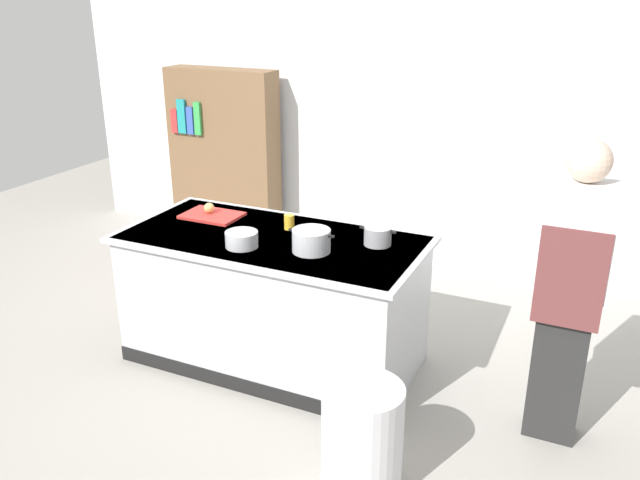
{
  "coord_description": "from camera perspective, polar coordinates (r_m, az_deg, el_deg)",
  "views": [
    {
      "loc": [
        1.94,
        -3.44,
        2.41
      ],
      "look_at": [
        0.25,
        0.2,
        0.85
      ],
      "focal_mm": 36.72,
      "sensor_mm": 36.0,
      "label": 1
    }
  ],
  "objects": [
    {
      "name": "counter_island",
      "position": [
        4.4,
        -4.07,
        -5.03
      ],
      "size": [
        1.98,
        0.98,
        0.9
      ],
      "color": "#B7BABF",
      "rests_on": "ground_plane"
    },
    {
      "name": "cutting_board",
      "position": [
        4.65,
        -9.39,
        2.13
      ],
      "size": [
        0.4,
        0.28,
        0.02
      ],
      "primitive_type": "cube",
      "color": "red",
      "rests_on": "counter_island"
    },
    {
      "name": "person_chef",
      "position": [
        3.72,
        20.94,
        -4.01
      ],
      "size": [
        0.38,
        0.25,
        1.72
      ],
      "rotation": [
        0.0,
        0.0,
        1.34
      ],
      "color": "#262626",
      "rests_on": "ground_plane"
    },
    {
      "name": "onion",
      "position": [
        4.66,
        -9.64,
        2.77
      ],
      "size": [
        0.07,
        0.07,
        0.07
      ],
      "primitive_type": "sphere",
      "color": "tan",
      "rests_on": "cutting_board"
    },
    {
      "name": "bookshelf",
      "position": [
        6.47,
        -8.34,
        7.09
      ],
      "size": [
        1.1,
        0.31,
        1.7
      ],
      "color": "brown",
      "rests_on": "ground_plane"
    },
    {
      "name": "sauce_pan",
      "position": [
        4.09,
        5.05,
        0.36
      ],
      "size": [
        0.24,
        0.17,
        0.12
      ],
      "color": "#99999E",
      "rests_on": "counter_island"
    },
    {
      "name": "back_wall",
      "position": [
        5.94,
        5.66,
        12.34
      ],
      "size": [
        6.4,
        0.12,
        3.0
      ],
      "primitive_type": "cube",
      "color": "silver",
      "rests_on": "ground_plane"
    },
    {
      "name": "juice_cup",
      "position": [
        4.34,
        -2.7,
        1.58
      ],
      "size": [
        0.07,
        0.07,
        0.1
      ],
      "primitive_type": "cylinder",
      "color": "yellow",
      "rests_on": "counter_island"
    },
    {
      "name": "ground_plane",
      "position": [
        4.63,
        -3.91,
        -10.2
      ],
      "size": [
        10.0,
        10.0,
        0.0
      ],
      "primitive_type": "plane",
      "color": "#9E9991"
    },
    {
      "name": "mixing_bowl",
      "position": [
        4.07,
        -6.84,
        0.06
      ],
      "size": [
        0.2,
        0.2,
        0.1
      ],
      "primitive_type": "cylinder",
      "color": "#B7BABF",
      "rests_on": "counter_island"
    },
    {
      "name": "trash_bin",
      "position": [
        3.44,
        3.7,
        -16.82
      ],
      "size": [
        0.41,
        0.41,
        0.58
      ],
      "primitive_type": "cylinder",
      "color": "silver",
      "rests_on": "ground_plane"
    },
    {
      "name": "stock_pot",
      "position": [
        3.97,
        -0.76,
        -0.05
      ],
      "size": [
        0.3,
        0.24,
        0.14
      ],
      "color": "#B7BABF",
      "rests_on": "counter_island"
    }
  ]
}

